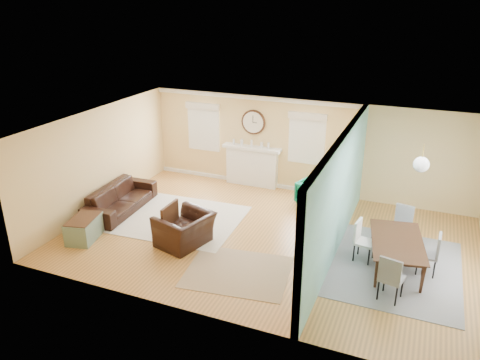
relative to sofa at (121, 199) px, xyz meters
The scene contains 27 objects.
floor 3.97m from the sofa, ahead, with size 9.00×9.00×0.00m, color olive.
wall_back 5.08m from the sofa, 37.36° to the left, with size 9.00×0.02×2.60m, color #E0B870.
wall_front 5.05m from the sofa, 36.93° to the right, with size 9.00×0.02×2.60m, color #E0B870.
wall_left 1.11m from the sofa, behind, with size 0.02×6.00×2.60m, color #E0B870.
ceiling 4.57m from the sofa, ahead, with size 9.00×6.00×0.02m, color white.
partition 5.58m from the sofa, ahead, with size 0.17×6.00×2.60m.
fireplace 3.81m from the sofa, 49.72° to the left, with size 1.70×0.30×1.17m.
wall_clock 4.16m from the sofa, 50.55° to the left, with size 0.70×0.07×0.70m.
window_left 3.38m from the sofa, 72.99° to the left, with size 1.05×0.13×1.42m.
window_right 5.17m from the sofa, 36.58° to the left, with size 1.05×0.13×1.42m.
pendant 7.21m from the sofa, ahead, with size 0.30×0.30×0.55m.
rug_cream 1.70m from the sofa, ahead, with size 2.88×2.49×0.02m, color beige.
rug_jute 4.16m from the sofa, 21.29° to the right, with size 2.02×1.66×0.01m, color #9F8467.
rug_grey 6.78m from the sofa, ahead, with size 2.49×3.12×0.01m, color gray.
sofa is the anchor object (origin of this frame).
eames_chair 2.54m from the sofa, 21.46° to the right, with size 1.12×0.98×0.73m, color black.
green_chair 4.96m from the sofa, 27.76° to the left, with size 0.66×0.68×0.61m, color #076847.
trunk 1.57m from the sofa, 84.87° to the right, with size 0.74×1.00×0.52m.
credenza 5.19m from the sofa, 13.00° to the left, with size 0.49×1.44×0.80m.
tv 5.24m from the sofa, 13.04° to the left, with size 1.12×0.15×0.64m, color black.
garden_stool 5.01m from the sofa, ahead, with size 0.31×0.31×0.46m, color white.
potted_plant 5.02m from the sofa, ahead, with size 0.38×0.33×0.42m, color #337F33.
dining_table 6.77m from the sofa, ahead, with size 1.78×0.99×0.63m, color #3F2317.
dining_chair_n 6.81m from the sofa, ahead, with size 0.45×0.45×0.88m.
dining_chair_s 6.88m from the sofa, 10.60° to the right, with size 0.48×0.48×0.91m.
dining_chair_w 6.11m from the sofa, ahead, with size 0.44×0.44×0.88m.
dining_chair_e 7.33m from the sofa, ahead, with size 0.40×0.40×0.88m.
Camera 1 is at (3.01, -8.91, 5.16)m, focal length 35.00 mm.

